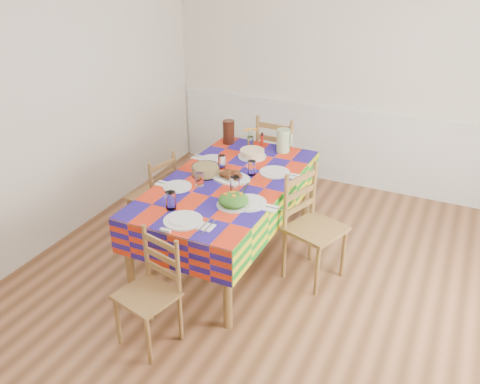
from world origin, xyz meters
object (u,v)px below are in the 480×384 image
at_px(tea_pitcher, 229,132).
at_px(chair_far, 278,158).
at_px(dining_table, 228,189).
at_px(meat_platter, 231,176).
at_px(chair_left, 155,196).
at_px(green_pitcher, 283,140).
at_px(chair_right, 312,227).
at_px(chair_near, 151,292).

height_order(tea_pitcher, chair_far, tea_pitcher).
xyz_separation_m(dining_table, chair_far, (-0.00, 1.23, -0.19)).
bearing_deg(meat_platter, chair_left, -176.49).
bearing_deg(chair_left, green_pitcher, 138.40).
bearing_deg(chair_right, green_pitcher, 55.31).
bearing_deg(chair_near, chair_far, 103.72).
distance_m(dining_table, meat_platter, 0.12).
bearing_deg(dining_table, meat_platter, 77.87).
relative_size(chair_left, chair_right, 0.89).
height_order(tea_pitcher, chair_right, tea_pitcher).
height_order(meat_platter, chair_near, chair_near).
bearing_deg(chair_far, chair_left, 58.95).
xyz_separation_m(chair_near, chair_left, (-0.80, 1.24, 0.01)).
height_order(meat_platter, green_pitcher, green_pitcher).
relative_size(tea_pitcher, chair_left, 0.28).
relative_size(dining_table, meat_platter, 5.46).
bearing_deg(tea_pitcher, green_pitcher, 3.23).
bearing_deg(dining_table, green_pitcher, 76.74).
distance_m(dining_table, green_pitcher, 0.88).
xyz_separation_m(chair_far, chair_right, (0.79, -1.22, -0.01)).
xyz_separation_m(dining_table, green_pitcher, (0.20, 0.83, 0.20)).
relative_size(dining_table, green_pitcher, 8.58).
distance_m(dining_table, chair_right, 0.81).
bearing_deg(chair_near, chair_left, 136.25).
distance_m(meat_platter, chair_left, 0.88).
bearing_deg(dining_table, chair_left, -179.60).
relative_size(meat_platter, green_pitcher, 1.57).
relative_size(green_pitcher, chair_near, 0.27).
height_order(dining_table, tea_pitcher, tea_pitcher).
height_order(chair_far, chair_left, chair_far).
height_order(dining_table, chair_left, chair_left).
xyz_separation_m(meat_platter, chair_right, (0.78, -0.03, -0.31)).
height_order(green_pitcher, tea_pitcher, tea_pitcher).
xyz_separation_m(dining_table, chair_left, (-0.79, -0.01, -0.25)).
bearing_deg(chair_right, chair_near, 168.02).
xyz_separation_m(green_pitcher, chair_left, (-0.98, -0.84, -0.45)).
bearing_deg(tea_pitcher, dining_table, -64.06).
bearing_deg(chair_far, green_pitcher, 117.60).
xyz_separation_m(green_pitcher, chair_far, (-0.20, 0.40, -0.38)).
bearing_deg(dining_table, tea_pitcher, 115.94).
xyz_separation_m(dining_table, chair_near, (0.01, -1.24, -0.26)).
height_order(chair_far, chair_right, chair_far).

